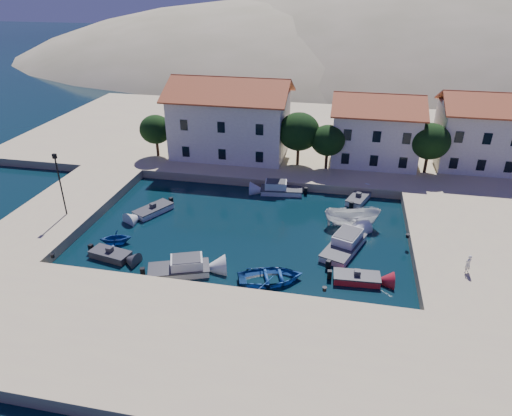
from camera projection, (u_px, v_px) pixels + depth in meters
The scene contains 23 objects.
ground at pixel (218, 295), 34.84m from camera, with size 400.00×400.00×0.00m, color black.
quay_south at pixel (192, 346), 29.38m from camera, with size 52.00×12.00×1.00m, color beige.
quay_east at pixel (476, 249), 39.69m from camera, with size 11.00×20.00×1.00m, color beige.
quay_west at pixel (65, 208), 46.72m from camera, with size 8.00×20.00×1.00m, color beige.
quay_north at pixel (301, 136), 67.40m from camera, with size 80.00×36.00×1.00m, color beige.
hills at pixel (384, 129), 149.64m from camera, with size 254.00×176.00×99.00m.
building_left at pixel (231, 116), 57.62m from camera, with size 14.70×9.45×9.70m.
building_mid at pixel (376, 127), 55.62m from camera, with size 10.50×8.40×8.30m.
building_right at pixel (479, 129), 54.24m from camera, with size 9.45×8.40×8.80m.
trees at pixel (311, 135), 54.03m from camera, with size 37.30×5.30×6.45m.
lamppost at pixel (59, 179), 42.77m from camera, with size 0.35×0.25×6.22m.
bollards at pixel (263, 259), 37.19m from camera, with size 29.36×9.56×0.30m.
motorboat_grey_sw at pixel (111, 255), 39.30m from camera, with size 3.79×2.23×1.25m.
cabin_cruiser_south at pixel (179, 268), 37.15m from camera, with size 5.36×3.69×1.60m.
rowboat_south at pixel (271, 281), 36.42m from camera, with size 3.72×5.20×1.08m, color #1B4A99.
motorboat_red_se at pixel (357, 278), 36.25m from camera, with size 3.76×1.84×1.25m.
cabin_cruiser_east at pixel (344, 246), 40.25m from camera, with size 4.15×6.15×1.60m.
boat_east at pixel (351, 226), 44.40m from camera, with size 2.00×5.33×2.06m, color silver.
motorboat_white_ne at pixel (358, 199), 49.07m from camera, with size 2.79×3.93×1.25m.
rowboat_west at pixel (116, 243), 41.53m from camera, with size 2.41×2.79×1.47m, color #1B4A99.
motorboat_white_west at pixel (153, 210), 46.77m from camera, with size 3.51×4.44×1.25m.
cabin_cruiser_north at pixel (282, 189), 50.83m from camera, with size 4.78×2.44×1.60m.
pedestrian at pixel (468, 264), 35.43m from camera, with size 0.57×0.37×1.56m, color white.
Camera 1 is at (8.48, -26.83, 21.80)m, focal length 32.00 mm.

